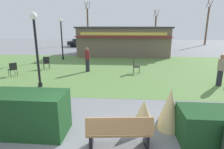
% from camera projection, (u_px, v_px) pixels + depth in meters
% --- Properties ---
extents(lawn_patch, '(36.00, 12.00, 0.01)m').
position_uv_depth(lawn_patch, '(114.00, 69.00, 14.11)').
color(lawn_patch, '#5B8442').
rests_on(lawn_patch, ground_plane).
extents(park_bench, '(1.74, 0.69, 0.95)m').
position_uv_depth(park_bench, '(119.00, 132.00, 4.84)').
color(park_bench, '#9E7547').
rests_on(park_bench, ground_plane).
extents(hedge_left, '(2.25, 1.10, 1.26)m').
position_uv_depth(hedge_left, '(28.00, 113.00, 5.52)').
color(hedge_left, '#19421E').
rests_on(hedge_left, ground_plane).
extents(ornamental_grass_behind_left, '(0.73, 0.73, 1.33)m').
position_uv_depth(ornamental_grass_behind_left, '(170.00, 109.00, 5.72)').
color(ornamental_grass_behind_left, '#D1BC7F').
rests_on(ornamental_grass_behind_left, ground_plane).
extents(ornamental_grass_behind_right, '(0.68, 0.68, 1.06)m').
position_uv_depth(ornamental_grass_behind_right, '(169.00, 106.00, 6.25)').
color(ornamental_grass_behind_right, '#D1BC7F').
rests_on(ornamental_grass_behind_right, ground_plane).
extents(ornamental_grass_behind_center, '(0.77, 0.77, 0.92)m').
position_uv_depth(ornamental_grass_behind_center, '(144.00, 114.00, 5.85)').
color(ornamental_grass_behind_center, '#D1BC7F').
rests_on(ornamental_grass_behind_center, ground_plane).
extents(lamppost_mid, '(0.36, 0.36, 3.78)m').
position_uv_depth(lamppost_mid, '(36.00, 41.00, 9.34)').
color(lamppost_mid, black).
rests_on(lamppost_mid, ground_plane).
extents(lamppost_far, '(0.36, 0.36, 3.78)m').
position_uv_depth(lamppost_far, '(61.00, 34.00, 17.35)').
color(lamppost_far, black).
rests_on(lamppost_far, ground_plane).
extents(food_kiosk, '(9.70, 5.37, 3.03)m').
position_uv_depth(food_kiosk, '(123.00, 41.00, 20.79)').
color(food_kiosk, '#6B5B4C').
rests_on(food_kiosk, ground_plane).
extents(cafe_chair_west, '(0.48, 0.48, 0.89)m').
position_uv_depth(cafe_chair_west, '(135.00, 66.00, 12.62)').
color(cafe_chair_west, black).
rests_on(cafe_chair_west, ground_plane).
extents(cafe_chair_center, '(0.62, 0.62, 0.89)m').
position_uv_depth(cafe_chair_center, '(13.00, 68.00, 11.81)').
color(cafe_chair_center, black).
rests_on(cafe_chair_center, ground_plane).
extents(cafe_chair_north, '(0.57, 0.57, 0.89)m').
position_uv_depth(cafe_chair_north, '(46.00, 62.00, 13.95)').
color(cafe_chair_north, black).
rests_on(cafe_chair_north, ground_plane).
extents(person_strolling, '(0.34, 0.34, 1.69)m').
position_uv_depth(person_strolling, '(221.00, 70.00, 9.90)').
color(person_strolling, '#23232D').
rests_on(person_strolling, ground_plane).
extents(person_standing, '(0.34, 0.34, 1.69)m').
position_uv_depth(person_standing, '(87.00, 59.00, 13.02)').
color(person_standing, '#23232D').
rests_on(person_standing, ground_plane).
extents(parked_car_west_slot, '(4.26, 2.16, 1.20)m').
position_uv_depth(parked_car_west_slot, '(82.00, 42.00, 28.67)').
color(parked_car_west_slot, black).
rests_on(parked_car_west_slot, ground_plane).
extents(tree_left_bg, '(0.91, 0.96, 7.10)m').
position_uv_depth(tree_left_bg, '(207.00, 25.00, 30.63)').
color(tree_left_bg, brown).
rests_on(tree_left_bg, ground_plane).
extents(tree_right_bg, '(0.91, 0.96, 6.98)m').
position_uv_depth(tree_right_bg, '(88.00, 26.00, 32.09)').
color(tree_right_bg, brown).
rests_on(tree_right_bg, ground_plane).
extents(tree_center_bg, '(0.91, 0.96, 5.75)m').
position_uv_depth(tree_center_bg, '(155.00, 29.00, 32.26)').
color(tree_center_bg, brown).
rests_on(tree_center_bg, ground_plane).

